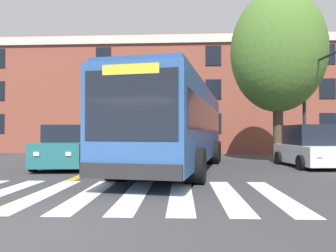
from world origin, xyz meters
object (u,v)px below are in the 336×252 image
Objects in this scene: car_teal_near_lane at (68,148)px; street_tree_curbside_large at (278,52)px; city_bus at (178,124)px; car_navy_behind_bus at (176,142)px; car_white_far_lane at (310,148)px; traffic_light_near_corner at (322,86)px.

street_tree_curbside_large reaches higher than car_teal_near_lane.
city_bus reaches higher than car_navy_behind_bus.
city_bus is 1.40× the size of street_tree_curbside_large.
car_navy_behind_bus reaches higher than car_white_far_lane.
car_teal_near_lane is 0.52× the size of street_tree_curbside_large.
street_tree_curbside_large is (9.54, 2.99, 4.69)m from car_teal_near_lane.
traffic_light_near_corner is at bearing 4.74° from car_teal_near_lane.
traffic_light_near_corner is 3.18m from street_tree_curbside_large.
car_white_far_lane is at bearing 11.07° from city_bus.
car_teal_near_lane is 0.98× the size of car_navy_behind_bus.
street_tree_curbside_large is at bearing 17.40° from car_teal_near_lane.
city_bus is at bearing -2.48° from car_teal_near_lane.
city_bus is 3.00× the size of car_white_far_lane.
city_bus is 10.35m from car_navy_behind_bus.
street_tree_curbside_large is (5.29, -7.11, 4.68)m from car_navy_behind_bus.
car_navy_behind_bus reaches higher than car_teal_near_lane.
car_navy_behind_bus is at bearing 123.36° from car_white_far_lane.
city_bus is 6.53m from traffic_light_near_corner.
street_tree_curbside_large is at bearing 110.06° from car_white_far_lane.
city_bus is 4.74m from car_teal_near_lane.
car_navy_behind_bus is (-0.38, 10.29, -0.99)m from city_bus.
city_bus is at bearing -168.93° from car_white_far_lane.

